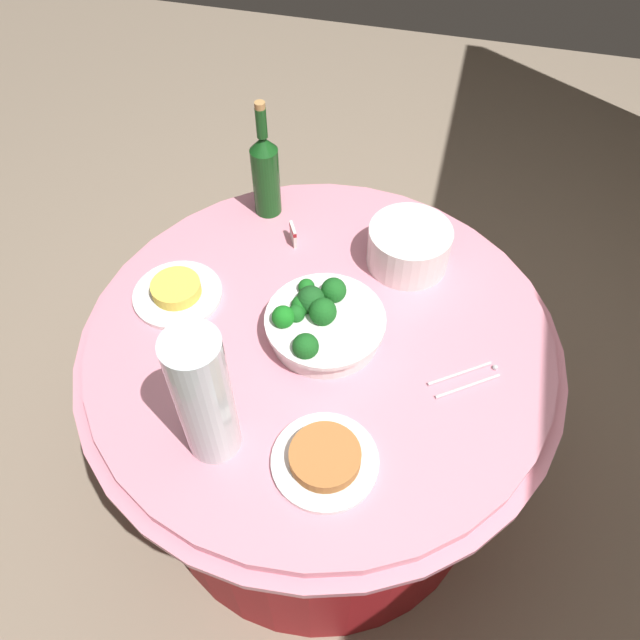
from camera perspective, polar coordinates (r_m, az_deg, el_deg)
name	(u,v)px	position (r m, az deg, el deg)	size (l,w,h in m)	color
ground_plane	(320,469)	(2.10, 0.00, -13.54)	(6.00, 6.00, 0.00)	gray
buffet_table	(320,411)	(1.77, 0.00, -8.40)	(1.16, 1.16, 0.74)	maroon
broccoli_bowl	(321,323)	(1.43, 0.13, -0.26)	(0.28, 0.28, 0.11)	white
plate_stack	(409,246)	(1.60, 8.16, 6.71)	(0.21, 0.21, 0.11)	white
wine_bottle	(266,173)	(1.69, -5.03, 13.33)	(0.07, 0.07, 0.34)	#144A18
decorative_fruit_vase	(205,400)	(1.20, -10.55, -7.23)	(0.11, 0.11, 0.34)	silver
serving_tongs	(467,379)	(1.43, 13.32, -5.26)	(0.13, 0.16, 0.01)	silver
food_plate_fried_egg	(177,292)	(1.57, -13.00, 2.56)	(0.22, 0.22, 0.04)	white
food_plate_peanuts	(325,459)	(1.28, 0.46, -12.63)	(0.22, 0.22, 0.04)	white
label_placard_front	(293,234)	(1.65, -2.49, 7.94)	(0.05, 0.03, 0.05)	white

